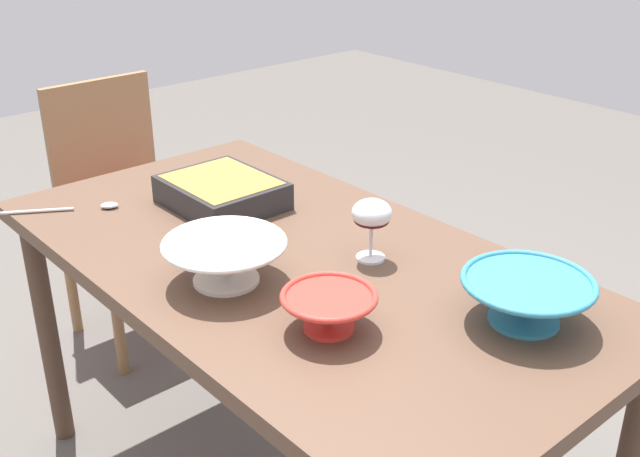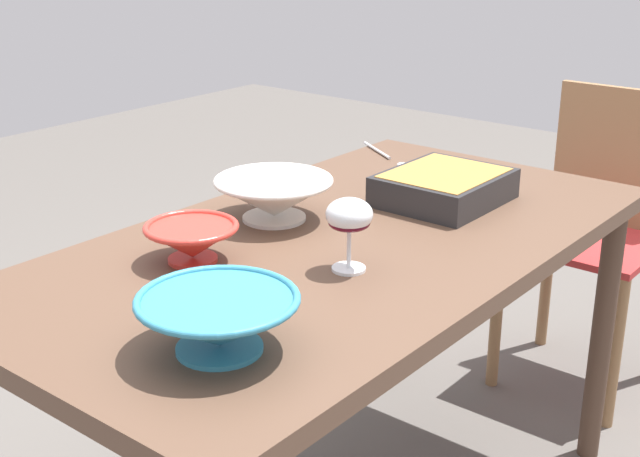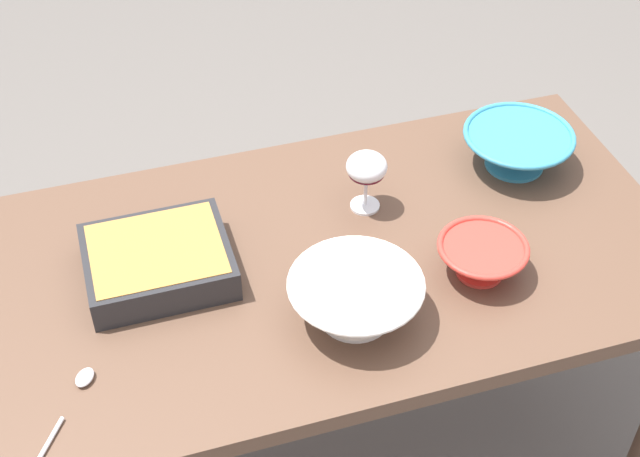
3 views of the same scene
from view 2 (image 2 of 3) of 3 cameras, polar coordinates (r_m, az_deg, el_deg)
dining_table at (r=1.80m, az=1.22°, el=-2.98°), size 1.47×0.77×0.74m
chair at (r=2.70m, az=17.76°, el=0.20°), size 0.38×0.40×0.89m
wine_glass at (r=1.57m, az=1.94°, el=0.65°), size 0.09×0.09×0.14m
casserole_dish at (r=2.00m, az=8.17°, el=2.83°), size 0.28×0.24×0.07m
mixing_bowl at (r=1.31m, az=-6.71°, el=-6.01°), size 0.25×0.25×0.09m
small_bowl at (r=1.65m, az=-8.44°, el=-0.77°), size 0.18×0.18×0.08m
serving_bowl at (r=1.86m, az=-3.05°, el=2.12°), size 0.26×0.26×0.09m
serving_spoon at (r=2.32m, az=4.82°, el=4.55°), size 0.17×0.25×0.01m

